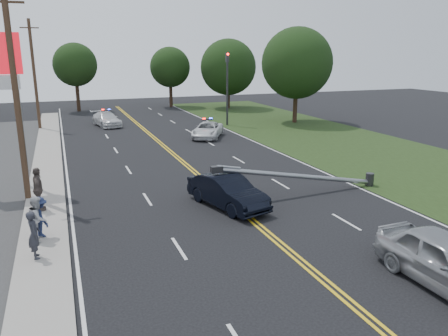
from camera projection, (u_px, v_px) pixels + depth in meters
name	position (u px, v px, depth m)	size (l,w,h in m)	color
ground	(325.00, 282.00, 13.83)	(120.00, 120.00, 0.00)	black
sidewalk	(45.00, 210.00, 19.97)	(1.80, 70.00, 0.12)	gray
grass_verge	(419.00, 168.00, 27.50)	(12.00, 80.00, 0.01)	black
centerline_yellow	(218.00, 191.00, 22.86)	(0.36, 80.00, 0.00)	gold
traffic_signal	(227.00, 83.00, 42.71)	(0.28, 0.41, 7.05)	#2D2D30
fallen_streetlight	(308.00, 176.00, 22.26)	(9.36, 0.44, 1.91)	#2D2D30
utility_pole_mid	(16.00, 96.00, 20.22)	(1.60, 0.28, 10.00)	#382619
utility_pole_far	(34.00, 75.00, 40.10)	(1.60, 0.28, 10.00)	#382619
tree_6	(75.00, 65.00, 52.74)	(5.20, 5.20, 8.24)	black
tree_7	(170.00, 67.00, 57.26)	(5.24, 5.24, 7.82)	black
tree_8	(228.00, 67.00, 55.97)	(7.12, 7.12, 8.80)	black
tree_9	(297.00, 63.00, 43.96)	(7.15, 7.15, 9.59)	black
crashed_sedan	(227.00, 191.00, 20.38)	(1.60, 4.60, 1.52)	black
waiting_sedan	(448.00, 262.00, 13.35)	(1.98, 4.93, 1.68)	#999BA0
emergency_a	(208.00, 130.00, 37.22)	(2.14, 4.65, 1.29)	silver
emergency_b	(107.00, 119.00, 43.00)	(1.91, 4.69, 1.36)	silver
bystander_a	(34.00, 235.00, 14.99)	(0.62, 0.41, 1.71)	#292A32
bystander_b	(38.00, 218.00, 16.44)	(0.84, 0.66, 1.74)	#A7A8AC
bystander_c	(40.00, 217.00, 16.78)	(1.03, 0.59, 1.59)	#1C2546
bystander_d	(38.00, 189.00, 19.52)	(1.17, 0.49, 1.99)	#524742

